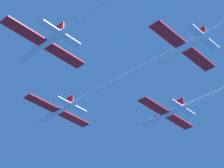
# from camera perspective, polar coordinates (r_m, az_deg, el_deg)

# --- Properties ---
(jet_lead) EXTENTS (17.14, 50.29, 2.84)m
(jet_lead) POSITION_cam_1_polar(r_m,az_deg,el_deg) (87.28, -1.34, -0.61)
(jet_lead) COLOR white
(jet_left_wing) EXTENTS (17.14, 46.49, 2.84)m
(jet_left_wing) POSITION_cam_1_polar(r_m,az_deg,el_deg) (69.60, -2.63, 9.33)
(jet_left_wing) COLOR white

